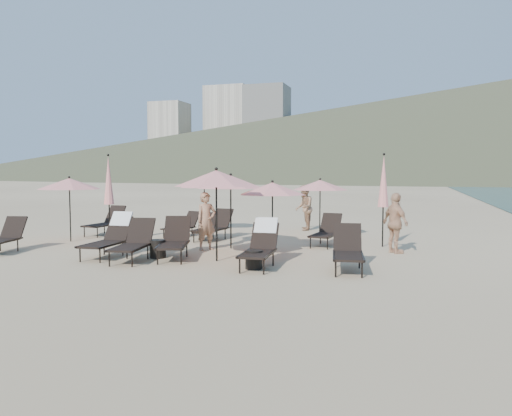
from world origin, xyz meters
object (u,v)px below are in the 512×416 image
(umbrella_open_3, at_px, (204,183))
(umbrella_closed_1, at_px, (109,181))
(lounger_4, at_px, (261,244))
(beachgoer_a, at_px, (206,221))
(umbrella_open_4, at_px, (320,185))
(umbrella_open_0, at_px, (69,184))
(lounger_8, at_px, (205,228))
(lounger_10, at_px, (326,231))
(lounger_0, at_px, (3,237))
(lounger_6, at_px, (106,222))
(lounger_5, at_px, (348,250))
(umbrella_open_5, at_px, (216,178))
(lounger_2, at_px, (133,242))
(lounger_7, at_px, (183,225))
(lounger_3, at_px, (174,240))
(beachgoer_b, at_px, (304,208))
(umbrella_open_1, at_px, (231,182))
(side_table_0, at_px, (157,249))
(lounger_1, at_px, (110,236))
(beachgoer_c, at_px, (395,223))
(umbrella_closed_0, at_px, (384,182))
(lounger_9, at_px, (214,226))
(umbrella_open_2, at_px, (272,189))
(side_table_1, at_px, (254,260))

(umbrella_open_3, xyz_separation_m, umbrella_closed_1, (-1.73, -3.65, 0.13))
(lounger_4, relative_size, umbrella_closed_1, 0.65)
(beachgoer_a, bearing_deg, umbrella_open_4, 2.39)
(lounger_4, bearing_deg, umbrella_open_0, 157.70)
(lounger_8, distance_m, lounger_10, 4.06)
(lounger_0, height_order, umbrella_open_0, umbrella_open_0)
(lounger_6, height_order, beachgoer_a, beachgoer_a)
(lounger_0, bearing_deg, lounger_5, -10.58)
(umbrella_open_5, bearing_deg, lounger_2, -163.69)
(lounger_0, distance_m, lounger_7, 5.67)
(umbrella_open_4, xyz_separation_m, umbrella_closed_1, (-6.28, -3.01, 0.16))
(lounger_3, distance_m, beachgoer_b, 7.53)
(lounger_3, xyz_separation_m, umbrella_open_1, (0.78, 2.09, 1.46))
(umbrella_open_0, xyz_separation_m, side_table_0, (4.21, -1.95, -1.63))
(lounger_4, relative_size, umbrella_open_0, 0.87)
(lounger_1, xyz_separation_m, umbrella_open_5, (2.97, 0.20, 1.54))
(umbrella_open_1, height_order, beachgoer_c, umbrella_open_1)
(lounger_7, distance_m, beachgoer_b, 4.84)
(lounger_2, distance_m, umbrella_open_3, 6.68)
(lounger_4, distance_m, umbrella_closed_0, 5.05)
(umbrella_open_5, bearing_deg, umbrella_open_1, 100.75)
(lounger_10, bearing_deg, umbrella_closed_0, 14.61)
(lounger_2, height_order, lounger_3, lounger_3)
(lounger_2, relative_size, lounger_10, 1.10)
(lounger_6, distance_m, umbrella_open_5, 7.13)
(lounger_8, height_order, lounger_9, lounger_9)
(lounger_1, distance_m, umbrella_open_2, 4.54)
(umbrella_open_5, relative_size, beachgoer_b, 1.34)
(lounger_0, xyz_separation_m, lounger_7, (3.21, 4.67, -0.05))
(umbrella_open_4, height_order, beachgoer_b, umbrella_open_4)
(lounger_1, height_order, umbrella_open_2, umbrella_open_2)
(lounger_4, height_order, lounger_8, lounger_4)
(lounger_7, xyz_separation_m, umbrella_open_3, (0.05, 1.79, 1.43))
(umbrella_closed_0, distance_m, side_table_0, 6.88)
(beachgoer_b, bearing_deg, umbrella_open_3, -78.75)
(lounger_2, distance_m, beachgoer_c, 7.05)
(umbrella_open_5, distance_m, beachgoer_a, 2.24)
(umbrella_open_1, xyz_separation_m, side_table_0, (-1.25, -2.13, -1.71))
(lounger_8, height_order, beachgoer_c, beachgoer_c)
(lounger_5, xyz_separation_m, lounger_6, (-9.11, 4.01, 0.00))
(lounger_2, bearing_deg, umbrella_open_3, 87.01)
(umbrella_closed_0, bearing_deg, side_table_1, -120.73)
(lounger_8, xyz_separation_m, umbrella_open_1, (1.48, -1.50, 1.54))
(lounger_9, distance_m, umbrella_open_2, 3.54)
(side_table_0, bearing_deg, umbrella_open_4, 57.89)
(umbrella_open_2, bearing_deg, lounger_5, -38.97)
(lounger_1, xyz_separation_m, umbrella_open_0, (-2.89, 2.12, 1.32))
(lounger_6, relative_size, lounger_8, 1.12)
(lounger_1, xyz_separation_m, lounger_9, (1.38, 3.90, -0.08))
(umbrella_open_0, relative_size, umbrella_open_5, 0.90)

